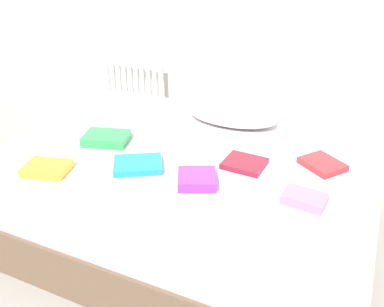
{
  "coord_description": "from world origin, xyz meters",
  "views": [
    {
      "loc": [
        0.86,
        -1.8,
        1.56
      ],
      "look_at": [
        0.0,
        0.05,
        0.48
      ],
      "focal_mm": 38.81,
      "sensor_mm": 36.0,
      "label": 1
    }
  ],
  "objects_px": {
    "textbook_maroon": "(245,163)",
    "textbook_green": "(106,138)",
    "textbook_pink": "(304,199)",
    "textbook_yellow": "(47,168)",
    "bed": "(188,193)",
    "radiator": "(134,88)",
    "textbook_teal": "(138,165)",
    "textbook_red": "(322,164)",
    "textbook_purple": "(197,179)",
    "pillow": "(232,114)"
  },
  "relations": [
    {
      "from": "textbook_maroon",
      "to": "textbook_green",
      "type": "relative_size",
      "value": 0.83
    },
    {
      "from": "textbook_pink",
      "to": "textbook_yellow",
      "type": "distance_m",
      "value": 1.26
    },
    {
      "from": "textbook_pink",
      "to": "bed",
      "type": "bearing_deg",
      "value": 168.49
    },
    {
      "from": "radiator",
      "to": "textbook_yellow",
      "type": "height_order",
      "value": "radiator"
    },
    {
      "from": "textbook_yellow",
      "to": "textbook_green",
      "type": "bearing_deg",
      "value": 64.44
    },
    {
      "from": "textbook_pink",
      "to": "textbook_teal",
      "type": "distance_m",
      "value": 0.84
    },
    {
      "from": "textbook_red",
      "to": "textbook_teal",
      "type": "height_order",
      "value": "same"
    },
    {
      "from": "textbook_maroon",
      "to": "textbook_red",
      "type": "height_order",
      "value": "textbook_red"
    },
    {
      "from": "textbook_red",
      "to": "textbook_teal",
      "type": "bearing_deg",
      "value": -118.7
    },
    {
      "from": "textbook_maroon",
      "to": "textbook_purple",
      "type": "xyz_separation_m",
      "value": [
        -0.15,
        -0.26,
        0.01
      ]
    },
    {
      "from": "textbook_maroon",
      "to": "textbook_pink",
      "type": "bearing_deg",
      "value": -28.04
    },
    {
      "from": "textbook_maroon",
      "to": "pillow",
      "type": "bearing_deg",
      "value": 119.86
    },
    {
      "from": "radiator",
      "to": "textbook_teal",
      "type": "bearing_deg",
      "value": -57.07
    },
    {
      "from": "radiator",
      "to": "textbook_pink",
      "type": "bearing_deg",
      "value": -38.34
    },
    {
      "from": "textbook_pink",
      "to": "textbook_yellow",
      "type": "relative_size",
      "value": 0.86
    },
    {
      "from": "bed",
      "to": "pillow",
      "type": "distance_m",
      "value": 0.59
    },
    {
      "from": "textbook_pink",
      "to": "textbook_green",
      "type": "distance_m",
      "value": 1.16
    },
    {
      "from": "pillow",
      "to": "textbook_red",
      "type": "distance_m",
      "value": 0.71
    },
    {
      "from": "textbook_pink",
      "to": "textbook_maroon",
      "type": "height_order",
      "value": "textbook_pink"
    },
    {
      "from": "textbook_red",
      "to": "textbook_green",
      "type": "height_order",
      "value": "textbook_green"
    },
    {
      "from": "bed",
      "to": "textbook_green",
      "type": "xyz_separation_m",
      "value": [
        -0.49,
        -0.07,
        0.28
      ]
    },
    {
      "from": "textbook_pink",
      "to": "radiator",
      "type": "bearing_deg",
      "value": 146.87
    },
    {
      "from": "textbook_purple",
      "to": "textbook_yellow",
      "type": "bearing_deg",
      "value": 171.4
    },
    {
      "from": "pillow",
      "to": "textbook_red",
      "type": "height_order",
      "value": "pillow"
    },
    {
      "from": "textbook_maroon",
      "to": "textbook_yellow",
      "type": "relative_size",
      "value": 0.96
    },
    {
      "from": "textbook_maroon",
      "to": "textbook_green",
      "type": "bearing_deg",
      "value": -172.25
    },
    {
      "from": "bed",
      "to": "textbook_pink",
      "type": "xyz_separation_m",
      "value": [
        0.67,
        -0.2,
        0.27
      ]
    },
    {
      "from": "radiator",
      "to": "textbook_purple",
      "type": "xyz_separation_m",
      "value": [
        1.27,
        -1.45,
        0.17
      ]
    },
    {
      "from": "textbook_yellow",
      "to": "textbook_green",
      "type": "xyz_separation_m",
      "value": [
        0.07,
        0.4,
        0.0
      ]
    },
    {
      "from": "textbook_purple",
      "to": "textbook_pink",
      "type": "bearing_deg",
      "value": -19.31
    },
    {
      "from": "pillow",
      "to": "textbook_red",
      "type": "relative_size",
      "value": 2.9
    },
    {
      "from": "pillow",
      "to": "textbook_green",
      "type": "height_order",
      "value": "pillow"
    },
    {
      "from": "textbook_pink",
      "to": "textbook_purple",
      "type": "relative_size",
      "value": 1.03
    },
    {
      "from": "pillow",
      "to": "textbook_green",
      "type": "distance_m",
      "value": 0.79
    },
    {
      "from": "textbook_purple",
      "to": "textbook_green",
      "type": "distance_m",
      "value": 0.68
    },
    {
      "from": "bed",
      "to": "textbook_yellow",
      "type": "relative_size",
      "value": 9.27
    },
    {
      "from": "radiator",
      "to": "textbook_pink",
      "type": "xyz_separation_m",
      "value": [
        1.77,
        -1.4,
        0.17
      ]
    },
    {
      "from": "pillow",
      "to": "textbook_maroon",
      "type": "height_order",
      "value": "pillow"
    },
    {
      "from": "bed",
      "to": "textbook_green",
      "type": "distance_m",
      "value": 0.57
    },
    {
      "from": "textbook_pink",
      "to": "textbook_purple",
      "type": "xyz_separation_m",
      "value": [
        -0.5,
        -0.05,
        0.0
      ]
    },
    {
      "from": "textbook_pink",
      "to": "textbook_yellow",
      "type": "bearing_deg",
      "value": -162.41
    },
    {
      "from": "bed",
      "to": "textbook_purple",
      "type": "bearing_deg",
      "value": -56.74
    },
    {
      "from": "radiator",
      "to": "textbook_teal",
      "type": "height_order",
      "value": "radiator"
    },
    {
      "from": "pillow",
      "to": "textbook_pink",
      "type": "height_order",
      "value": "pillow"
    },
    {
      "from": "radiator",
      "to": "pillow",
      "type": "xyz_separation_m",
      "value": [
        1.17,
        -0.7,
        0.21
      ]
    },
    {
      "from": "radiator",
      "to": "pillow",
      "type": "relative_size",
      "value": 1.03
    },
    {
      "from": "textbook_pink",
      "to": "textbook_maroon",
      "type": "xyz_separation_m",
      "value": [
        -0.35,
        0.21,
        -0.01
      ]
    },
    {
      "from": "bed",
      "to": "textbook_purple",
      "type": "relative_size",
      "value": 11.04
    },
    {
      "from": "pillow",
      "to": "textbook_maroon",
      "type": "bearing_deg",
      "value": -62.84
    },
    {
      "from": "bed",
      "to": "textbook_red",
      "type": "xyz_separation_m",
      "value": [
        0.69,
        0.16,
        0.27
      ]
    }
  ]
}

